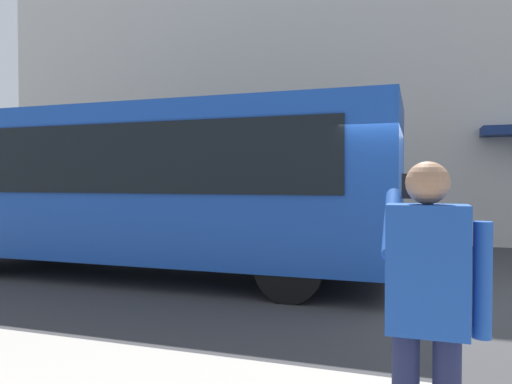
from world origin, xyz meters
TOP-DOWN VIEW (x-y plane):
  - ground_plane at (0.00, 0.00)m, footprint 60.00×60.00m
  - building_facade_far at (-0.02, -6.80)m, footprint 28.00×1.55m
  - red_bus at (4.99, -0.24)m, footprint 9.05×2.54m
  - pedestrian_photographer at (0.18, 4.91)m, footprint 0.53×0.52m

SIDE VIEW (x-z plane):
  - ground_plane at x=0.00m, z-range 0.00..0.00m
  - pedestrian_photographer at x=0.18m, z-range 0.29..1.99m
  - red_bus at x=4.99m, z-range 0.14..3.22m
  - building_facade_far at x=-0.02m, z-range -0.01..11.99m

